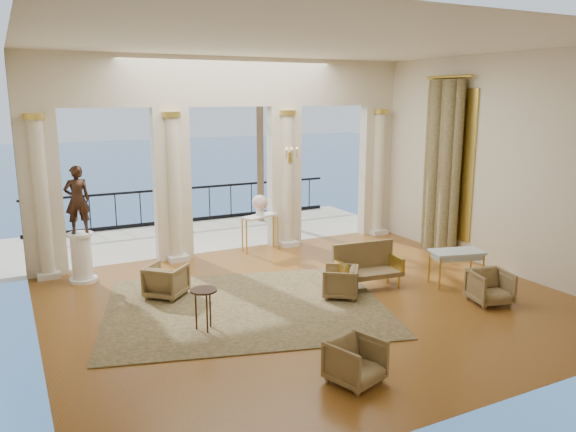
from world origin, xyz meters
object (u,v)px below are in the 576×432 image
armchair_a (356,359)px  armchair_d (166,279)px  game_table (457,254)px  console_table (260,221)px  pedestal (82,258)px  settee (366,266)px  side_table (204,295)px  armchair_c (340,280)px  armchair_b (490,286)px  statue (77,200)px

armchair_a → armchair_d: bearing=89.7°
game_table → console_table: console_table is taller
pedestal → console_table: pedestal is taller
armchair_a → settee: size_ratio=0.48×
side_table → armchair_c: bearing=6.6°
armchair_b → armchair_d: bearing=163.3°
settee → game_table: bearing=-16.6°
armchair_d → console_table: size_ratio=0.69×
armchair_c → statue: 5.31m
settee → pedestal: size_ratio=1.35×
armchair_b → game_table: bearing=93.2°
armchair_b → pedestal: 7.80m
pedestal → side_table: pedestal is taller
armchair_b → pedestal: bearing=157.6°
armchair_b → game_table: size_ratio=0.60×
armchair_a → console_table: size_ratio=0.66×
armchair_b → pedestal: size_ratio=0.67×
armchair_d → game_table: bearing=-155.4°
statue → console_table: bearing=-179.0°
statue → side_table: (1.38, -3.42, -1.08)m
armchair_c → console_table: bearing=-143.8°
game_table → armchair_b: bearing=-85.1°
armchair_b → console_table: size_ratio=0.68×
armchair_c → pedestal: size_ratio=0.64×
statue → console_table: size_ratio=1.37×
game_table → armchair_a: bearing=-133.9°
statue → side_table: bearing=106.3°
armchair_c → side_table: (-2.72, -0.32, 0.27)m
armchair_b → console_table: 5.54m
armchair_a → pedestal: bearing=96.0°
statue → side_table: statue is taller
armchair_d → pedestal: size_ratio=0.68×
settee → armchair_a: bearing=-120.5°
armchair_b → settee: bearing=143.1°
armchair_c → side_table: size_ratio=0.92×
armchair_a → statue: bearing=96.0°
statue → console_table: statue is taller
game_table → side_table: (-5.12, 0.11, -0.02)m
armchair_b → game_table: 1.12m
armchair_a → game_table: 4.57m
game_table → statue: bearing=166.8°
armchair_a → game_table: size_ratio=0.58×
pedestal → statue: size_ratio=0.75×
armchair_c → armchair_b: bearing=92.1°
console_table → side_table: (-2.72, -3.90, -0.13)m
armchair_a → armchair_d: (-1.32, 4.24, 0.02)m
settee → armchair_d: bearing=167.9°
armchair_a → side_table: side_table is taller
settee → console_table: size_ratio=1.38×
armchair_d → statue: statue is taller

